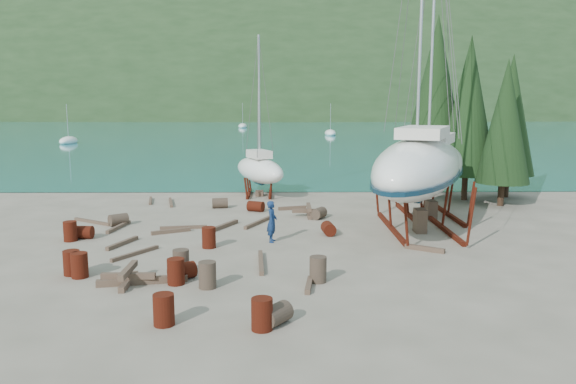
{
  "coord_description": "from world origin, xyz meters",
  "views": [
    {
      "loc": [
        1.12,
        -22.33,
        6.05
      ],
      "look_at": [
        1.41,
        3.0,
        1.96
      ],
      "focal_mm": 35.0,
      "sensor_mm": 36.0,
      "label": 1
    }
  ],
  "objects_px": {
    "large_sailboat_far": "(430,165)",
    "worker": "(272,221)",
    "small_sailboat_shore": "(259,169)",
    "large_sailboat_near": "(419,166)"
  },
  "relations": [
    {
      "from": "large_sailboat_far",
      "to": "worker",
      "type": "relative_size",
      "value": 9.2
    },
    {
      "from": "small_sailboat_shore",
      "to": "large_sailboat_near",
      "type": "bearing_deg",
      "value": -75.67
    },
    {
      "from": "small_sailboat_shore",
      "to": "worker",
      "type": "height_order",
      "value": "small_sailboat_shore"
    },
    {
      "from": "worker",
      "to": "large_sailboat_far",
      "type": "bearing_deg",
      "value": -48.91
    },
    {
      "from": "large_sailboat_near",
      "to": "small_sailboat_shore",
      "type": "distance_m",
      "value": 12.95
    },
    {
      "from": "small_sailboat_shore",
      "to": "worker",
      "type": "bearing_deg",
      "value": -108.9
    },
    {
      "from": "large_sailboat_far",
      "to": "large_sailboat_near",
      "type": "bearing_deg",
      "value": -88.71
    },
    {
      "from": "large_sailboat_near",
      "to": "large_sailboat_far",
      "type": "bearing_deg",
      "value": 89.65
    },
    {
      "from": "large_sailboat_near",
      "to": "large_sailboat_far",
      "type": "distance_m",
      "value": 3.45
    },
    {
      "from": "small_sailboat_shore",
      "to": "large_sailboat_far",
      "type": "bearing_deg",
      "value": -60.63
    }
  ]
}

